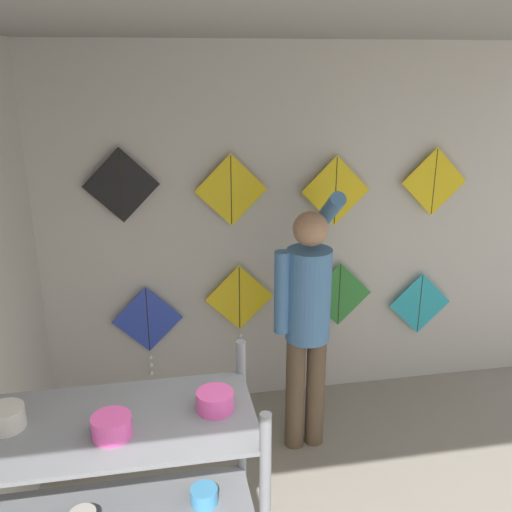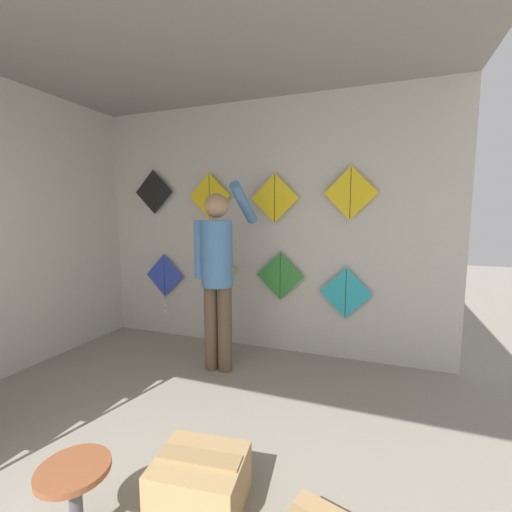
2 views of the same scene
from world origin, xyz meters
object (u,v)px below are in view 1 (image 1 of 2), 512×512
(kite_3, at_px, (420,304))
(kite_7, at_px, (434,182))
(kite_6, at_px, (336,191))
(kite_4, at_px, (121,185))
(kite_1, at_px, (239,303))
(kite_0, at_px, (148,325))
(shopkeeper, at_px, (307,311))
(kite_5, at_px, (231,190))
(kite_2, at_px, (339,294))

(kite_3, bearing_deg, kite_7, 0.00)
(kite_6, bearing_deg, kite_4, 180.00)
(kite_4, distance_m, kite_6, 1.58)
(kite_7, bearing_deg, kite_1, -179.96)
(kite_0, bearing_deg, kite_6, 0.04)
(shopkeeper, bearing_deg, kite_3, 25.63)
(shopkeeper, height_order, kite_1, shopkeeper)
(kite_5, xyz_separation_m, kite_6, (0.80, 0.00, -0.04))
(shopkeeper, distance_m, kite_3, 1.36)
(shopkeeper, relative_size, kite_3, 3.47)
(kite_2, distance_m, kite_6, 0.86)
(kite_4, bearing_deg, kite_5, 0.00)
(kite_5, bearing_deg, kite_7, 0.00)
(kite_0, relative_size, kite_4, 1.39)
(kite_1, bearing_deg, kite_4, 179.93)
(shopkeeper, bearing_deg, kite_5, 120.07)
(kite_0, bearing_deg, kite_5, 0.09)
(kite_1, bearing_deg, kite_3, 0.04)
(kite_7, bearing_deg, kite_6, 180.00)
(kite_1, height_order, kite_6, kite_6)
(shopkeeper, height_order, kite_5, kite_5)
(kite_1, bearing_deg, kite_2, 0.07)
(kite_6, bearing_deg, shopkeeper, -120.57)
(kite_2, bearing_deg, kite_3, 0.00)
(kite_6, bearing_deg, kite_0, -179.96)
(kite_3, xyz_separation_m, kite_6, (-0.78, 0.00, 0.99))
(kite_2, relative_size, kite_6, 1.00)
(shopkeeper, relative_size, kite_5, 3.47)
(kite_0, xyz_separation_m, kite_5, (0.66, 0.00, 1.02))
(kite_2, bearing_deg, kite_1, -179.93)
(kite_6, bearing_deg, kite_5, 180.00)
(kite_0, distance_m, kite_5, 1.21)
(shopkeeper, bearing_deg, kite_2, 51.75)
(kite_6, relative_size, kite_7, 1.00)
(kite_0, bearing_deg, kite_4, 179.50)
(kite_7, bearing_deg, shopkeeper, -151.48)
(kite_0, height_order, kite_1, kite_1)
(kite_3, relative_size, kite_4, 1.00)
(kite_2, distance_m, kite_7, 1.15)
(kite_3, bearing_deg, kite_5, 180.00)
(kite_0, bearing_deg, kite_7, 0.03)
(kite_1, distance_m, kite_6, 1.14)
(kite_0, distance_m, kite_1, 0.72)
(shopkeeper, xyz_separation_m, kite_6, (0.38, 0.64, 0.67))
(kite_5, relative_size, kite_6, 1.00)
(kite_1, height_order, kite_4, kite_4)
(shopkeeper, xyz_separation_m, kite_0, (-1.08, 0.64, -0.31))
(kite_0, xyz_separation_m, kite_1, (0.71, 0.00, 0.12))
(kite_1, bearing_deg, kite_0, 180.00)
(shopkeeper, bearing_deg, kite_1, 116.65)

